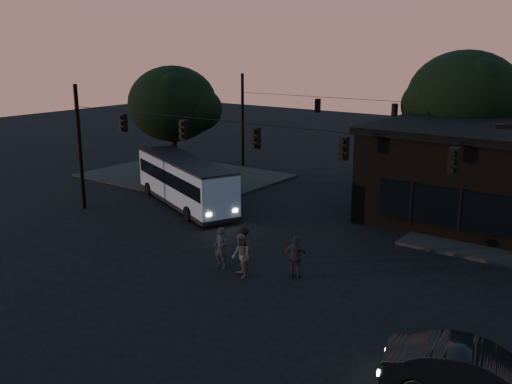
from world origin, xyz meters
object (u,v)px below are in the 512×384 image
Objects in this scene: pedestrian_d at (244,243)px; car at (474,374)px; pedestrian_b at (241,256)px; pedestrian_a at (221,248)px; bus at (185,180)px; pedestrian_c at (296,257)px.

car is at bearing -170.36° from pedestrian_d.
car is 11.06m from pedestrian_b.
car is 2.64× the size of pedestrian_a.
pedestrian_c is at bearing -1.69° from bus.
pedestrian_a is 1.37m from pedestrian_d.
pedestrian_a is 1.40m from pedestrian_b.
pedestrian_b reaches higher than pedestrian_c.
bus reaches higher than pedestrian_a.
car is at bearing 128.39° from pedestrian_c.
car is at bearing -20.88° from pedestrian_a.
pedestrian_b reaches higher than pedestrian_d.
bus is 10.72m from pedestrian_a.
car is 12.45m from pedestrian_a.
pedestrian_d is (-11.70, 4.83, 0.00)m from car.
bus reaches higher than pedestrian_d.
pedestrian_c reaches higher than car.
pedestrian_b is at bearing 155.68° from pedestrian_d.
pedestrian_b is 1.03× the size of pedestrian_c.
pedestrian_d is at bearing -7.44° from bus.
bus reaches higher than pedestrian_b.
pedestrian_d is at bearing 163.03° from pedestrian_b.
pedestrian_b is 2.01m from pedestrian_d.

